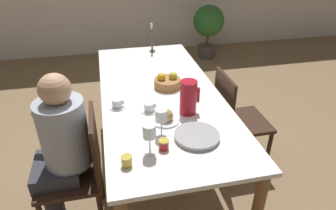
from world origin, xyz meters
The scene contains 17 objects.
ground_plane centered at (0.00, 0.00, 0.00)m, with size 20.00×20.00×0.00m, color #7F6647.
dining_table centered at (0.00, 0.00, 0.68)m, with size 0.91×2.11×0.78m.
chair_person_side centered at (-0.64, -0.46, 0.48)m, with size 0.42×0.42×0.90m.
chair_opposite centered at (0.64, -0.09, 0.48)m, with size 0.42×0.42×0.90m.
person_seated centered at (-0.73, -0.44, 0.70)m, with size 0.39×0.41×1.19m.
red_pitcher centered at (0.13, -0.37, 0.90)m, with size 0.14×0.12×0.24m.
wine_glass_water centered at (-0.10, -0.58, 0.91)m, with size 0.08×0.08×0.18m.
wine_glass_juice centered at (-0.20, -0.74, 0.92)m, with size 0.08×0.08×0.19m.
teacup_near_person centered at (-0.13, -0.29, 0.81)m, with size 0.12×0.12×0.06m.
teacup_across centered at (-0.34, -0.19, 0.81)m, with size 0.12×0.12×0.06m.
serving_tray centered at (0.10, -0.67, 0.79)m, with size 0.28×0.28×0.03m.
bread_plate centered at (-0.04, -0.44, 0.81)m, with size 0.18×0.18×0.10m.
jam_jar_amber centered at (-0.11, -0.72, 0.81)m, with size 0.06×0.06×0.06m.
jam_jar_red centered at (-0.34, -0.82, 0.81)m, with size 0.06×0.06×0.06m.
fruit_bowl centered at (0.08, 0.05, 0.82)m, with size 0.21×0.21×0.13m.
candlestick_tall centered at (0.10, 0.89, 0.89)m, with size 0.06×0.06×0.30m.
potted_plant centered at (1.31, 2.55, 0.55)m, with size 0.50×0.50×0.86m.
Camera 1 is at (-0.39, -2.08, 1.88)m, focal length 32.00 mm.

